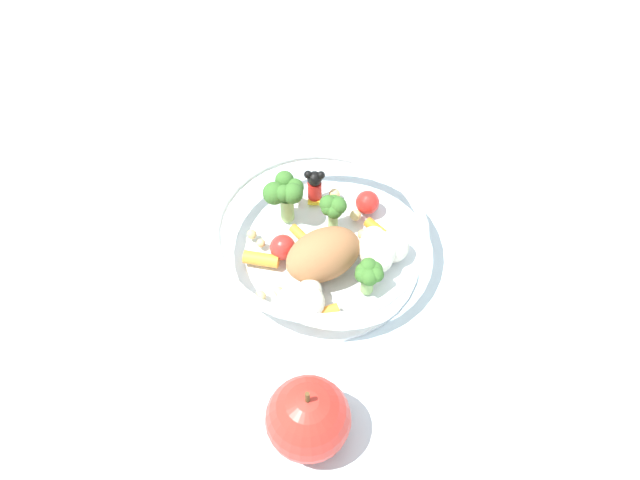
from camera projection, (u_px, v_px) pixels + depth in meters
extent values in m
plane|color=silver|center=(301.00, 260.00, 0.65)|extent=(2.40, 2.40, 0.00)
cylinder|color=white|center=(320.00, 253.00, 0.65)|extent=(0.20, 0.20, 0.01)
torus|color=white|center=(320.00, 229.00, 0.61)|extent=(0.21, 0.21, 0.01)
ellipsoid|color=#9E663D|center=(323.00, 255.00, 0.61)|extent=(0.08, 0.06, 0.05)
cylinder|color=#7FAD5B|center=(367.00, 283.00, 0.61)|extent=(0.01, 0.01, 0.02)
sphere|color=#386B28|center=(374.00, 270.00, 0.59)|extent=(0.02, 0.02, 0.02)
sphere|color=#386B28|center=(368.00, 267.00, 0.59)|extent=(0.02, 0.02, 0.02)
sphere|color=#386B28|center=(364.00, 271.00, 0.59)|extent=(0.02, 0.02, 0.02)
sphere|color=#386B28|center=(363.00, 275.00, 0.59)|extent=(0.02, 0.02, 0.02)
sphere|color=#386B28|center=(369.00, 277.00, 0.59)|extent=(0.02, 0.02, 0.02)
sphere|color=#386B28|center=(376.00, 275.00, 0.59)|extent=(0.01, 0.01, 0.01)
cylinder|color=#8EB766|center=(287.00, 208.00, 0.66)|extent=(0.01, 0.01, 0.03)
sphere|color=#386B28|center=(295.00, 188.00, 0.64)|extent=(0.02, 0.02, 0.02)
sphere|color=#386B28|center=(285.00, 180.00, 0.64)|extent=(0.02, 0.02, 0.02)
sphere|color=#386B28|center=(274.00, 193.00, 0.64)|extent=(0.02, 0.02, 0.02)
sphere|color=#386B28|center=(283.00, 193.00, 0.63)|extent=(0.02, 0.02, 0.02)
sphere|color=#386B28|center=(293.00, 193.00, 0.63)|extent=(0.02, 0.02, 0.02)
cylinder|color=#8EB766|center=(333.00, 220.00, 0.65)|extent=(0.01, 0.01, 0.02)
sphere|color=#386B28|center=(338.00, 204.00, 0.64)|extent=(0.02, 0.02, 0.02)
sphere|color=#386B28|center=(334.00, 201.00, 0.64)|extent=(0.01, 0.01, 0.01)
sphere|color=#386B28|center=(328.00, 204.00, 0.64)|extent=(0.02, 0.02, 0.02)
sphere|color=#386B28|center=(328.00, 209.00, 0.63)|extent=(0.01, 0.01, 0.01)
sphere|color=#386B28|center=(334.00, 210.00, 0.63)|extent=(0.02, 0.02, 0.02)
sphere|color=#386B28|center=(338.00, 206.00, 0.63)|extent=(0.02, 0.02, 0.02)
sphere|color=silver|center=(393.00, 247.00, 0.63)|extent=(0.03, 0.03, 0.03)
sphere|color=silver|center=(374.00, 238.00, 0.63)|extent=(0.02, 0.02, 0.02)
sphere|color=silver|center=(377.00, 249.00, 0.62)|extent=(0.04, 0.04, 0.04)
sphere|color=silver|center=(374.00, 249.00, 0.62)|extent=(0.03, 0.03, 0.03)
sphere|color=silver|center=(378.00, 258.00, 0.62)|extent=(0.03, 0.03, 0.03)
sphere|color=silver|center=(381.00, 252.00, 0.62)|extent=(0.02, 0.02, 0.02)
sphere|color=silver|center=(310.00, 290.00, 0.60)|extent=(0.02, 0.02, 0.02)
sphere|color=silver|center=(298.00, 295.00, 0.60)|extent=(0.02, 0.02, 0.02)
sphere|color=silver|center=(289.00, 300.00, 0.59)|extent=(0.02, 0.02, 0.02)
sphere|color=silver|center=(309.00, 302.00, 0.59)|extent=(0.03, 0.03, 0.03)
cube|color=yellow|center=(315.00, 197.00, 0.68)|extent=(0.02, 0.02, 0.00)
cylinder|color=red|center=(315.00, 190.00, 0.67)|extent=(0.02, 0.02, 0.02)
sphere|color=black|center=(315.00, 179.00, 0.66)|extent=(0.02, 0.02, 0.02)
sphere|color=black|center=(308.00, 175.00, 0.66)|extent=(0.01, 0.01, 0.01)
sphere|color=black|center=(321.00, 175.00, 0.66)|extent=(0.01, 0.01, 0.01)
cylinder|color=orange|center=(261.00, 259.00, 0.63)|extent=(0.03, 0.03, 0.01)
cylinder|color=orange|center=(326.00, 312.00, 0.59)|extent=(0.02, 0.02, 0.01)
cylinder|color=orange|center=(304.00, 238.00, 0.65)|extent=(0.01, 0.04, 0.01)
cylinder|color=orange|center=(377.00, 230.00, 0.65)|extent=(0.01, 0.03, 0.01)
sphere|color=red|center=(283.00, 247.00, 0.63)|extent=(0.03, 0.03, 0.03)
sphere|color=red|center=(367.00, 202.00, 0.66)|extent=(0.02, 0.02, 0.02)
sphere|color=#D1B775|center=(261.00, 243.00, 0.64)|extent=(0.01, 0.01, 0.01)
sphere|color=tan|center=(252.00, 234.00, 0.65)|extent=(0.01, 0.01, 0.01)
sphere|color=tan|center=(292.00, 268.00, 0.62)|extent=(0.01, 0.01, 0.01)
sphere|color=#D1B775|center=(279.00, 291.00, 0.61)|extent=(0.01, 0.01, 0.01)
sphere|color=tan|center=(363.00, 235.00, 0.65)|extent=(0.01, 0.01, 0.01)
sphere|color=#D1B775|center=(297.00, 196.00, 0.68)|extent=(0.01, 0.01, 0.01)
sphere|color=#D1B775|center=(261.00, 296.00, 0.60)|extent=(0.01, 0.01, 0.01)
sphere|color=tan|center=(287.00, 194.00, 0.68)|extent=(0.01, 0.01, 0.01)
sphere|color=#D1B775|center=(334.00, 194.00, 0.68)|extent=(0.01, 0.01, 0.01)
sphere|color=#D1B775|center=(356.00, 215.00, 0.66)|extent=(0.01, 0.01, 0.01)
sphere|color=red|center=(308.00, 419.00, 0.51)|extent=(0.07, 0.07, 0.07)
cylinder|color=brown|center=(307.00, 397.00, 0.48)|extent=(0.00, 0.00, 0.01)
cube|color=white|center=(225.00, 127.00, 0.76)|extent=(0.15, 0.12, 0.01)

